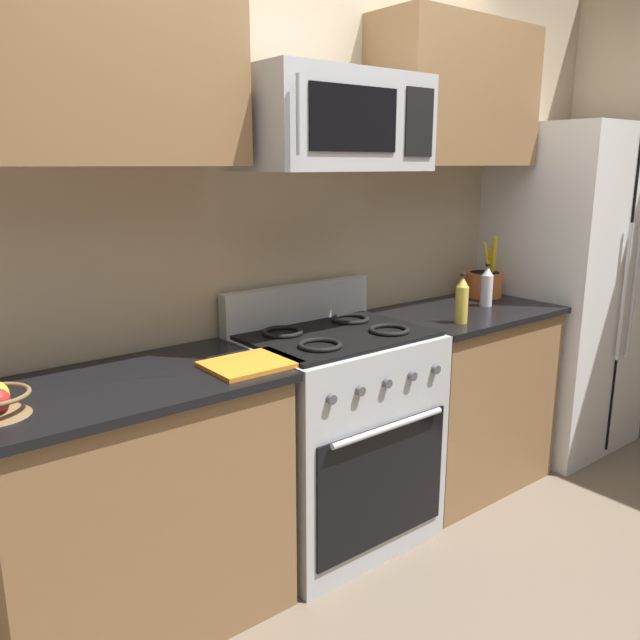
{
  "coord_description": "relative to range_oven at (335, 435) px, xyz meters",
  "views": [
    {
      "loc": [
        -1.62,
        -1.33,
        1.6
      ],
      "look_at": [
        -0.18,
        0.5,
        1.03
      ],
      "focal_mm": 35.88,
      "sensor_mm": 36.0,
      "label": 1
    }
  ],
  "objects": [
    {
      "name": "counter_right",
      "position": [
        0.83,
        -0.0,
        -0.02
      ],
      "size": [
        0.89,
        0.59,
        0.91
      ],
      "color": "olive",
      "rests_on": "ground"
    },
    {
      "name": "counter_left",
      "position": [
        -0.89,
        -0.0,
        -0.02
      ],
      "size": [
        1.0,
        0.59,
        0.91
      ],
      "color": "olive",
      "rests_on": "ground"
    },
    {
      "name": "refrigerator",
      "position": [
        1.69,
        -0.02,
        0.43
      ],
      "size": [
        0.78,
        0.7,
        1.81
      ],
      "color": "silver",
      "rests_on": "ground"
    },
    {
      "name": "upper_cabinets_left",
      "position": [
        -0.89,
        0.14,
        1.44
      ],
      "size": [
        0.99,
        0.34,
        0.65
      ],
      "color": "olive"
    },
    {
      "name": "wall_back",
      "position": [
        0.0,
        0.36,
        0.83
      ],
      "size": [
        8.0,
        0.1,
        2.6
      ],
      "primitive_type": "cube",
      "color": "tan",
      "rests_on": "ground"
    },
    {
      "name": "ground_plane",
      "position": [
        0.0,
        -0.62,
        -0.47
      ],
      "size": [
        16.0,
        16.0,
        0.0
      ],
      "primitive_type": "plane",
      "color": "#6B5B4C"
    },
    {
      "name": "range_oven",
      "position": [
        0.0,
        0.0,
        0.0
      ],
      "size": [
        0.76,
        0.63,
        1.09
      ],
      "color": "#B2B5BA",
      "rests_on": "ground"
    },
    {
      "name": "microwave",
      "position": [
        -0.0,
        0.03,
        1.28
      ],
      "size": [
        0.74,
        0.44,
        0.37
      ],
      "color": "#B2B5BA"
    },
    {
      "name": "bottle_oil",
      "position": [
        0.59,
        -0.16,
        0.54
      ],
      "size": [
        0.06,
        0.06,
        0.23
      ],
      "color": "gold",
      "rests_on": "counter_right"
    },
    {
      "name": "bottle_vinegar",
      "position": [
        0.96,
        -0.01,
        0.53
      ],
      "size": [
        0.06,
        0.06,
        0.21
      ],
      "color": "silver",
      "rests_on": "counter_right"
    },
    {
      "name": "upper_cabinets_right",
      "position": [
        0.84,
        0.14,
        1.44
      ],
      "size": [
        0.88,
        0.34,
        0.65
      ],
      "color": "olive"
    },
    {
      "name": "utensil_crock",
      "position": [
        1.15,
        0.15,
        0.51
      ],
      "size": [
        0.19,
        0.19,
        0.33
      ],
      "color": "#D1662D",
      "rests_on": "counter_right"
    },
    {
      "name": "cutting_board",
      "position": [
        -0.49,
        -0.12,
        0.44
      ],
      "size": [
        0.31,
        0.24,
        0.02
      ],
      "primitive_type": "cube",
      "rotation": [
        0.0,
        0.0,
        0.0
      ],
      "color": "orange",
      "rests_on": "counter_left"
    }
  ]
}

